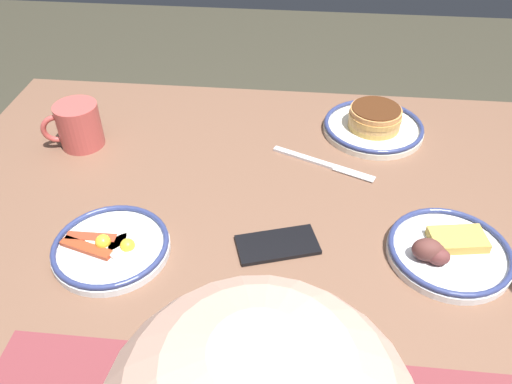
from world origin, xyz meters
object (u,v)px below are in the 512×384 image
Objects in this scene: plate_far_companion at (448,251)px; cell_phone at (277,245)px; coffee_mug at (78,125)px; plate_near_main at (374,124)px; butter_knife at (323,164)px; plate_center_pancakes at (111,247)px.

plate_far_companion is 1.48× the size of cell_phone.
plate_far_companion is 0.81m from coffee_mug.
butter_knife is (0.12, 0.14, -0.02)m from plate_near_main.
butter_knife is (-0.08, -0.25, -0.00)m from cell_phone.
plate_far_companion is (-0.59, -0.05, 0.00)m from plate_center_pancakes.
coffee_mug is 0.55m from butter_knife.
plate_center_pancakes is at bearing 4.61° from plate_far_companion.
plate_near_main is at bearing -137.90° from plate_center_pancakes.
plate_near_main is at bearing -134.38° from cell_phone.
plate_center_pancakes is at bearing -9.50° from cell_phone.
cell_phone is at bearing 0.77° from plate_far_companion.
cell_phone is (0.30, 0.00, -0.01)m from plate_far_companion.
plate_center_pancakes is 0.93× the size of butter_knife.
plate_far_companion is at bearing 130.57° from butter_knife.
coffee_mug reaches higher than butter_knife.
coffee_mug reaches higher than plate_far_companion.
plate_far_companion is 1.71× the size of coffee_mug.
coffee_mug is at bearing -61.61° from plate_center_pancakes.
plate_far_companion is 0.33m from butter_knife.
butter_knife is at bearing -49.43° from plate_far_companion.
plate_near_main is 0.66m from plate_center_pancakes.
plate_center_pancakes is 0.48m from butter_knife.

